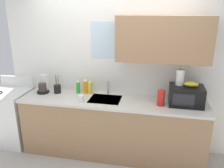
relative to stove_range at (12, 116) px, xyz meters
The scene contains 14 objects.
kitchen_wall_assembly 2.10m from the stove_range, ahead, with size 3.52×0.42×2.50m.
counter_unit 1.72m from the stove_range, ahead, with size 2.75×0.63×0.90m.
sink_faucet 1.72m from the stove_range, ahead, with size 0.03×0.03×0.21m, color #B2B5BA.
stove_range is the anchor object (origin of this frame).
microwave 2.82m from the stove_range, ahead, with size 0.46×0.35×0.27m.
banana_bunch 2.91m from the stove_range, ahead, with size 0.20×0.11×0.07m, color gold.
paper_towel_roll 2.79m from the stove_range, ahead, with size 0.11×0.11×0.22m, color white.
coffee_maker 0.80m from the stove_range, 10.24° to the left, with size 0.19×0.21×0.28m.
dish_soap_bottle_yellow 1.45m from the stove_range, ahead, with size 0.06×0.06×0.22m.
dish_soap_bottle_orange 1.38m from the stove_range, ahead, with size 0.07×0.07×0.24m.
dish_soap_bottle_green 1.27m from the stove_range, ahead, with size 0.06×0.06×0.22m.
cereal_canister 2.48m from the stove_range, ahead, with size 0.10×0.10×0.22m, color red.
mug_white 1.39m from the stove_range, ahead, with size 0.08×0.08×0.10m, color white.
utensil_crock 0.97m from the stove_range, ahead, with size 0.11×0.11×0.30m.
Camera 1 is at (0.63, -3.06, 2.20)m, focal length 36.82 mm.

